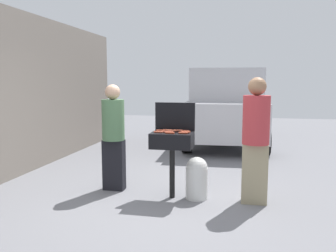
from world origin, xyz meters
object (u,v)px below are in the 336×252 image
object	(u,v)px
hot_dog_2	(158,132)
person_right	(256,136)
hot_dog_5	(183,133)
hot_dog_6	(161,130)
hot_dog_3	(185,132)
hot_dog_4	(166,131)
parked_minivan	(226,106)
hot_dog_7	(167,130)
hot_dog_1	(172,131)
bbq_grill	(172,142)
hot_dog_8	(178,130)
hot_dog_0	(161,131)
hot_dog_10	(170,133)
propane_tank	(197,177)
person_left	(113,133)
hot_dog_9	(169,132)
hot_dog_11	(186,132)
hot_dog_12	(184,131)

from	to	relation	value
hot_dog_2	person_right	distance (m)	1.37
hot_dog_5	hot_dog_6	bearing A→B (deg)	153.08
hot_dog_3	hot_dog_6	distance (m)	0.40
hot_dog_4	parked_minivan	xyz separation A→B (m)	(0.65, 4.79, 0.04)
person_right	parked_minivan	bearing A→B (deg)	-89.01
hot_dog_4	hot_dog_7	bearing A→B (deg)	94.76
hot_dog_1	hot_dog_4	xyz separation A→B (m)	(-0.07, -0.11, 0.00)
hot_dog_3	hot_dog_7	size ratio (longest dim) A/B	1.00
bbq_grill	hot_dog_8	bearing A→B (deg)	64.70
hot_dog_7	hot_dog_8	world-z (taller)	same
hot_dog_0	hot_dog_8	xyz separation A→B (m)	(0.24, 0.08, 0.00)
hot_dog_1	hot_dog_10	world-z (taller)	same
hot_dog_1	hot_dog_5	bearing A→B (deg)	-45.28
hot_dog_6	person_right	distance (m)	1.37
propane_tank	person_left	size ratio (longest dim) A/B	0.37
bbq_grill	hot_dog_7	size ratio (longest dim) A/B	7.49
hot_dog_5	hot_dog_9	distance (m)	0.22
hot_dog_5	person_left	distance (m)	1.19
hot_dog_0	hot_dog_4	xyz separation A→B (m)	(0.09, -0.06, 0.00)
hot_dog_9	person_left	distance (m)	0.97
hot_dog_5	hot_dog_9	size ratio (longest dim) A/B	1.00
hot_dog_2	propane_tank	xyz separation A→B (m)	(0.55, 0.10, -0.67)
hot_dog_1	hot_dog_7	xyz separation A→B (m)	(-0.08, 0.04, 0.00)
hot_dog_5	hot_dog_7	world-z (taller)	same
parked_minivan	hot_dog_10	bearing A→B (deg)	80.70
parked_minivan	hot_dog_0	bearing A→B (deg)	78.38
hot_dog_4	propane_tank	bearing A→B (deg)	5.00
hot_dog_0	hot_dog_9	world-z (taller)	same
propane_tank	parked_minivan	size ratio (longest dim) A/B	0.14
hot_dog_10	parked_minivan	distance (m)	4.95
hot_dog_2	hot_dog_10	size ratio (longest dim) A/B	1.00
hot_dog_0	hot_dog_6	bearing A→B (deg)	104.27
hot_dog_2	hot_dog_10	bearing A→B (deg)	-18.29
hot_dog_3	person_left	bearing A→B (deg)	168.92
hot_dog_0	hot_dog_5	size ratio (longest dim) A/B	1.00
hot_dog_11	parked_minivan	xyz separation A→B (m)	(0.37, 4.74, 0.04)
hot_dog_2	hot_dog_6	xyz separation A→B (m)	(-0.00, 0.16, 0.00)
hot_dog_6	hot_dog_12	size ratio (longest dim) A/B	1.00
hot_dog_4	hot_dog_9	bearing A→B (deg)	-41.43
hot_dog_8	hot_dog_10	xyz separation A→B (m)	(-0.07, -0.27, 0.00)
hot_dog_8	hot_dog_6	bearing A→B (deg)	-169.78
hot_dog_5	hot_dog_6	distance (m)	0.41
hot_dog_11	hot_dog_2	bearing A→B (deg)	-162.86
hot_dog_1	propane_tank	bearing A→B (deg)	-10.41
person_right	hot_dog_6	bearing A→B (deg)	-9.60
hot_dog_6	hot_dog_10	xyz separation A→B (m)	(0.18, -0.22, 0.00)
person_left	hot_dog_4	bearing A→B (deg)	-9.65
bbq_grill	hot_dog_10	xyz separation A→B (m)	(-0.01, -0.13, 0.16)
hot_dog_7	propane_tank	size ratio (longest dim) A/B	0.21
hot_dog_9	hot_dog_12	distance (m)	0.25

